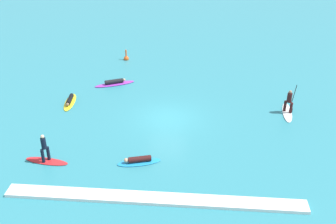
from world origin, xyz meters
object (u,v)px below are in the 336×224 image
(surfer_on_purple_board, at_px, (115,83))
(surfer_on_yellow_board, at_px, (70,101))
(surfer_on_red_board, at_px, (46,155))
(marker_buoy, at_px, (126,58))
(surfer_on_blue_board, at_px, (139,161))
(surfer_on_white_board, at_px, (288,107))

(surfer_on_purple_board, xyz_separation_m, surfer_on_yellow_board, (-2.69, -3.52, -0.01))
(surfer_on_red_board, bearing_deg, marker_buoy, -88.32)
(surfer_on_purple_board, distance_m, surfer_on_yellow_board, 4.43)
(surfer_on_purple_board, bearing_deg, surfer_on_red_board, -124.23)
(surfer_on_yellow_board, bearing_deg, surfer_on_blue_board, 35.81)
(marker_buoy, bearing_deg, surfer_on_red_board, -96.09)
(surfer_on_purple_board, relative_size, surfer_on_yellow_board, 1.14)
(surfer_on_yellow_board, height_order, surfer_on_blue_board, surfer_on_blue_board)
(surfer_on_white_board, relative_size, surfer_on_red_board, 1.12)
(surfer_on_purple_board, bearing_deg, marker_buoy, 65.29)
(surfer_on_white_board, distance_m, surfer_on_blue_board, 11.91)
(surfer_on_purple_board, distance_m, marker_buoy, 5.62)
(marker_buoy, bearing_deg, surfer_on_yellow_board, -106.25)
(surfer_on_white_board, height_order, surfer_on_red_board, surfer_on_white_board)
(surfer_on_white_board, xyz_separation_m, surfer_on_blue_board, (-9.70, -6.89, -0.33))
(surfer_on_white_board, xyz_separation_m, marker_buoy, (-13.31, 9.39, -0.31))
(surfer_on_white_board, height_order, marker_buoy, surfer_on_white_board)
(surfer_on_red_board, bearing_deg, surfer_on_yellow_board, -75.45)
(surfer_on_yellow_board, height_order, marker_buoy, marker_buoy)
(surfer_on_yellow_board, bearing_deg, surfer_on_white_board, 83.64)
(surfer_on_white_board, distance_m, surfer_on_red_board, 16.73)
(surfer_on_red_board, height_order, surfer_on_purple_board, surfer_on_red_board)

